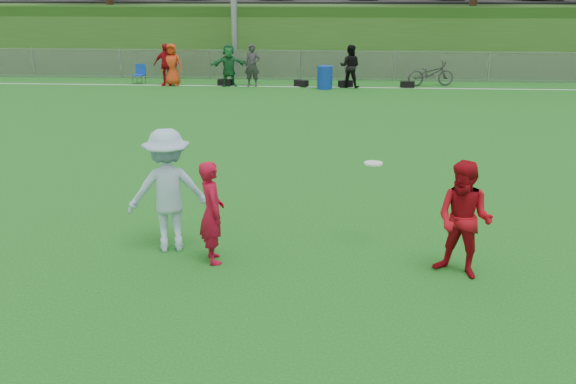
# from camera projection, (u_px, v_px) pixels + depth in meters

# --- Properties ---
(ground) EXTENTS (120.00, 120.00, 0.00)m
(ground) POSITION_uv_depth(u_px,v_px,m) (223.00, 281.00, 8.99)
(ground) COLOR #135D1A
(ground) RESTS_ON ground
(sideline_far) EXTENTS (60.00, 0.10, 0.01)m
(sideline_far) POSITION_uv_depth(u_px,v_px,m) (298.00, 87.00, 26.07)
(sideline_far) COLOR white
(sideline_far) RESTS_ON ground
(fence) EXTENTS (58.00, 0.06, 1.30)m
(fence) POSITION_uv_depth(u_px,v_px,m) (301.00, 65.00, 27.77)
(fence) COLOR gray
(fence) RESTS_ON ground
(berm) EXTENTS (120.00, 18.00, 3.00)m
(berm) POSITION_uv_depth(u_px,v_px,m) (311.00, 28.00, 37.94)
(berm) COLOR #234B15
(berm) RESTS_ON ground
(parking_lot) EXTENTS (120.00, 12.00, 0.10)m
(parking_lot) POSITION_uv_depth(u_px,v_px,m) (313.00, 0.00, 39.36)
(parking_lot) COLOR black
(parking_lot) RESTS_ON berm
(spectator_row) EXTENTS (8.50, 1.00, 1.69)m
(spectator_row) POSITION_uv_depth(u_px,v_px,m) (236.00, 65.00, 25.99)
(spectator_row) COLOR #B30C17
(spectator_row) RESTS_ON ground
(gear_bags) EXTENTS (8.01, 0.51, 0.26)m
(gear_bags) POSITION_uv_depth(u_px,v_px,m) (319.00, 84.00, 26.07)
(gear_bags) COLOR black
(gear_bags) RESTS_ON ground
(player_red_left) EXTENTS (0.55, 0.66, 1.55)m
(player_red_left) POSITION_uv_depth(u_px,v_px,m) (212.00, 212.00, 9.41)
(player_red_left) COLOR #AB0B26
(player_red_left) RESTS_ON ground
(player_red_center) EXTENTS (1.02, 0.96, 1.68)m
(player_red_center) POSITION_uv_depth(u_px,v_px,m) (464.00, 220.00, 8.92)
(player_red_center) COLOR #A60B16
(player_red_center) RESTS_ON ground
(player_blue) EXTENTS (1.39, 1.03, 1.92)m
(player_blue) POSITION_uv_depth(u_px,v_px,m) (168.00, 191.00, 9.80)
(player_blue) COLOR #A1C8E0
(player_blue) RESTS_ON ground
(frisbee) EXTENTS (0.29, 0.29, 0.03)m
(frisbee) POSITION_uv_depth(u_px,v_px,m) (373.00, 163.00, 9.79)
(frisbee) COLOR white
(frisbee) RESTS_ON ground
(recycling_bin) EXTENTS (0.79, 0.79, 0.91)m
(recycling_bin) POSITION_uv_depth(u_px,v_px,m) (325.00, 77.00, 25.43)
(recycling_bin) COLOR #0E349E
(recycling_bin) RESTS_ON ground
(camp_chair) EXTENTS (0.51, 0.51, 0.80)m
(camp_chair) POSITION_uv_depth(u_px,v_px,m) (139.00, 78.00, 26.85)
(camp_chair) COLOR #103FB3
(camp_chair) RESTS_ON ground
(bicycle) EXTENTS (2.00, 1.02, 1.00)m
(bicycle) POSITION_uv_depth(u_px,v_px,m) (431.00, 74.00, 26.17)
(bicycle) COLOR #2E2E31
(bicycle) RESTS_ON ground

